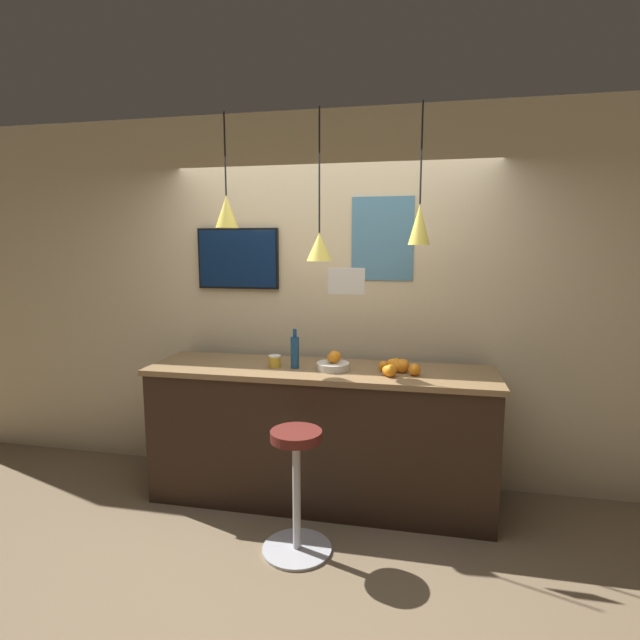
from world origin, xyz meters
The scene contains 14 objects.
ground_plane centered at (0.00, 0.00, 0.00)m, with size 14.00×14.00×0.00m, color #756047.
back_wall centered at (0.00, 1.13, 1.45)m, with size 8.00×0.06×2.90m.
service_counter centered at (0.00, 0.69, 0.51)m, with size 2.50×0.67×1.01m.
bar_stool centered at (-0.01, 0.03, 0.46)m, with size 0.43×0.43×0.78m.
fruit_bowl centered at (0.10, 0.66, 1.05)m, with size 0.23×0.23×0.13m.
orange_pile centered at (0.55, 0.67, 1.05)m, with size 0.29×0.30×0.09m.
juice_bottle centered at (-0.18, 0.65, 1.13)m, with size 0.06×0.06×0.29m.
spread_jar centered at (-0.33, 0.65, 1.05)m, with size 0.09×0.09×0.09m.
pendant_lamp_left centered at (-0.68, 0.66, 2.12)m, with size 0.16×0.16×0.80m.
pendant_lamp_middle centered at (0.00, 0.66, 1.88)m, with size 0.18×0.18×1.03m.
pendant_lamp_right centered at (0.68, 0.66, 2.03)m, with size 0.14×0.14×0.91m.
mounted_tv centered at (-0.76, 1.08, 1.78)m, with size 0.67×0.04×0.49m.
hanging_menu_board centered at (0.23, 0.43, 1.66)m, with size 0.24×0.01×0.17m.
wall_poster centered at (0.40, 1.10, 1.93)m, with size 0.47×0.01×0.63m.
Camera 1 is at (0.72, -2.75, 1.88)m, focal length 28.00 mm.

